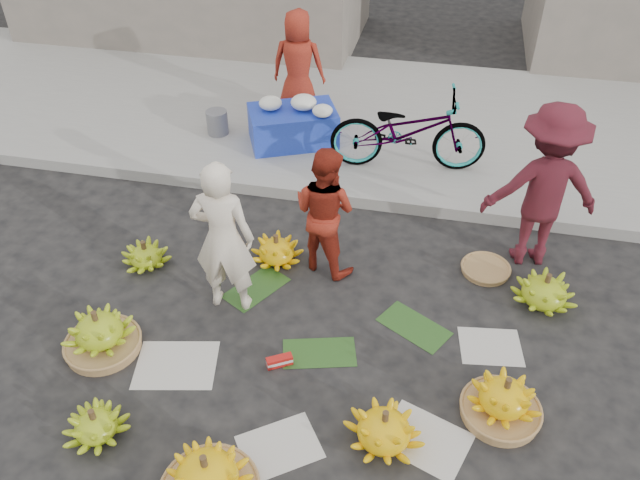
% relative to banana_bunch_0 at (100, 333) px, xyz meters
% --- Properties ---
extents(ground, '(80.00, 80.00, 0.00)m').
position_rel_banana_bunch_0_xyz_m(ground, '(2.01, 0.55, -0.20)').
color(ground, black).
rests_on(ground, ground).
extents(curb, '(40.00, 0.25, 0.15)m').
position_rel_banana_bunch_0_xyz_m(curb, '(2.01, 2.75, -0.12)').
color(curb, gray).
rests_on(curb, ground).
extents(sidewalk, '(40.00, 4.00, 0.12)m').
position_rel_banana_bunch_0_xyz_m(sidewalk, '(2.01, 4.85, -0.14)').
color(sidewalk, gray).
rests_on(sidewalk, ground).
extents(newspaper_scatter, '(3.20, 1.80, 0.00)m').
position_rel_banana_bunch_0_xyz_m(newspaper_scatter, '(2.01, -0.25, -0.19)').
color(newspaper_scatter, silver).
rests_on(newspaper_scatter, ground).
extents(banana_leaves, '(2.00, 1.00, 0.00)m').
position_rel_banana_bunch_0_xyz_m(banana_leaves, '(1.91, 0.75, -0.19)').
color(banana_leaves, '#214918').
rests_on(banana_leaves, ground).
extents(banana_bunch_0, '(0.76, 0.76, 0.46)m').
position_rel_banana_bunch_0_xyz_m(banana_bunch_0, '(0.00, 0.00, 0.00)').
color(banana_bunch_0, olive).
rests_on(banana_bunch_0, ground).
extents(banana_bunch_1, '(0.49, 0.49, 0.30)m').
position_rel_banana_bunch_0_xyz_m(banana_bunch_1, '(0.39, -0.84, -0.07)').
color(banana_bunch_1, '#81A717').
rests_on(banana_bunch_1, ground).
extents(banana_bunch_2, '(0.83, 0.83, 0.48)m').
position_rel_banana_bunch_0_xyz_m(banana_bunch_2, '(1.42, -1.13, 0.01)').
color(banana_bunch_2, olive).
rests_on(banana_bunch_2, ground).
extents(banana_bunch_3, '(0.73, 0.73, 0.36)m').
position_rel_banana_bunch_0_xyz_m(banana_bunch_3, '(2.59, -0.43, -0.04)').
color(banana_bunch_3, yellow).
rests_on(banana_bunch_3, ground).
extents(banana_bunch_4, '(0.66, 0.66, 0.44)m').
position_rel_banana_bunch_0_xyz_m(banana_bunch_4, '(3.48, 0.02, -0.01)').
color(banana_bunch_4, olive).
rests_on(banana_bunch_4, ground).
extents(banana_bunch_5, '(0.75, 0.75, 0.37)m').
position_rel_banana_bunch_0_xyz_m(banana_bunch_5, '(3.89, 1.43, -0.03)').
color(banana_bunch_5, '#81A717').
rests_on(banana_bunch_5, ground).
extents(banana_bunch_6, '(0.55, 0.55, 0.30)m').
position_rel_banana_bunch_0_xyz_m(banana_bunch_6, '(-0.11, 1.17, -0.07)').
color(banana_bunch_6, '#81A717').
rests_on(banana_bunch_6, ground).
extents(banana_bunch_7, '(0.61, 0.61, 0.33)m').
position_rel_banana_bunch_0_xyz_m(banana_bunch_7, '(1.20, 1.52, -0.05)').
color(banana_bunch_7, yellow).
rests_on(banana_bunch_7, ground).
extents(basket_spare, '(0.53, 0.53, 0.06)m').
position_rel_banana_bunch_0_xyz_m(basket_spare, '(3.36, 1.80, -0.17)').
color(basket_spare, olive).
rests_on(basket_spare, ground).
extents(incense_stack, '(0.23, 0.18, 0.09)m').
position_rel_banana_bunch_0_xyz_m(incense_stack, '(1.60, 0.14, -0.14)').
color(incense_stack, red).
rests_on(incense_stack, ground).
extents(vendor_cream, '(0.60, 0.42, 1.59)m').
position_rel_banana_bunch_0_xyz_m(vendor_cream, '(0.93, 0.81, 0.60)').
color(vendor_cream, white).
rests_on(vendor_cream, ground).
extents(vendor_red, '(0.82, 0.74, 1.38)m').
position_rel_banana_bunch_0_xyz_m(vendor_red, '(1.70, 1.56, 0.49)').
color(vendor_red, '#AD2E1A').
rests_on(vendor_red, ground).
extents(man_striped, '(1.24, 0.85, 1.76)m').
position_rel_banana_bunch_0_xyz_m(man_striped, '(3.77, 2.13, 0.68)').
color(man_striped, maroon).
rests_on(man_striped, ground).
extents(flower_table, '(1.30, 1.09, 0.65)m').
position_rel_banana_bunch_0_xyz_m(flower_table, '(0.82, 3.80, 0.19)').
color(flower_table, '#1C35BB').
rests_on(flower_table, sidewalk).
extents(grey_bucket, '(0.29, 0.29, 0.32)m').
position_rel_banana_bunch_0_xyz_m(grey_bucket, '(-0.25, 3.82, 0.09)').
color(grey_bucket, slate).
rests_on(grey_bucket, sidewalk).
extents(flower_vendor, '(0.75, 0.51, 1.49)m').
position_rel_banana_bunch_0_xyz_m(flower_vendor, '(0.71, 4.57, 0.67)').
color(flower_vendor, '#AD2E1A').
rests_on(flower_vendor, sidewalk).
extents(bicycle, '(0.91, 1.96, 0.99)m').
position_rel_banana_bunch_0_xyz_m(bicycle, '(2.34, 3.50, 0.42)').
color(bicycle, gray).
rests_on(bicycle, sidewalk).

